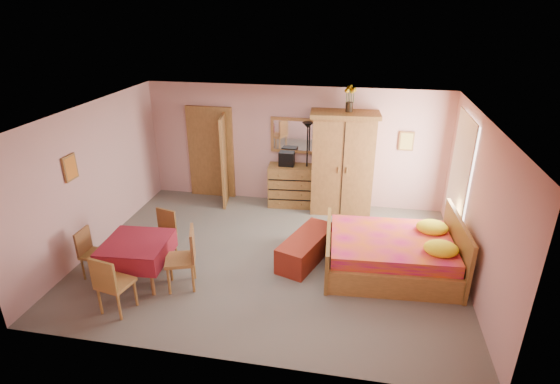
% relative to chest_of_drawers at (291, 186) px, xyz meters
% --- Properties ---
extents(floor, '(6.50, 6.50, 0.00)m').
position_rel_chest_of_drawers_xyz_m(floor, '(0.02, -2.25, -0.46)').
color(floor, slate).
rests_on(floor, ground).
extents(ceiling, '(6.50, 6.50, 0.00)m').
position_rel_chest_of_drawers_xyz_m(ceiling, '(0.02, -2.25, 2.14)').
color(ceiling, brown).
rests_on(ceiling, wall_back).
extents(wall_back, '(6.50, 0.10, 2.60)m').
position_rel_chest_of_drawers_xyz_m(wall_back, '(0.02, 0.25, 0.84)').
color(wall_back, '#CB9693').
rests_on(wall_back, floor).
extents(wall_front, '(6.50, 0.10, 2.60)m').
position_rel_chest_of_drawers_xyz_m(wall_front, '(0.02, -4.75, 0.84)').
color(wall_front, '#CB9693').
rests_on(wall_front, floor).
extents(wall_left, '(0.10, 5.00, 2.60)m').
position_rel_chest_of_drawers_xyz_m(wall_left, '(-3.23, -2.25, 0.84)').
color(wall_left, '#CB9693').
rests_on(wall_left, floor).
extents(wall_right, '(0.10, 5.00, 2.60)m').
position_rel_chest_of_drawers_xyz_m(wall_right, '(3.27, -2.25, 0.84)').
color(wall_right, '#CB9693').
rests_on(wall_right, floor).
extents(doorway, '(1.06, 0.12, 2.15)m').
position_rel_chest_of_drawers_xyz_m(doorway, '(-1.88, 0.22, 0.56)').
color(doorway, '#9E6B35').
rests_on(doorway, floor).
extents(window, '(0.08, 1.40, 1.95)m').
position_rel_chest_of_drawers_xyz_m(window, '(3.23, -1.05, 0.99)').
color(window, white).
rests_on(window, wall_right).
extents(picture_left, '(0.04, 0.32, 0.42)m').
position_rel_chest_of_drawers_xyz_m(picture_left, '(-3.20, -2.85, 1.24)').
color(picture_left, orange).
rests_on(picture_left, wall_left).
extents(picture_back, '(0.30, 0.04, 0.40)m').
position_rel_chest_of_drawers_xyz_m(picture_back, '(2.37, 0.22, 1.09)').
color(picture_back, '#D8BF59').
rests_on(picture_back, wall_back).
extents(chest_of_drawers, '(1.02, 0.57, 0.93)m').
position_rel_chest_of_drawers_xyz_m(chest_of_drawers, '(0.00, 0.00, 0.00)').
color(chest_of_drawers, olive).
rests_on(chest_of_drawers, floor).
extents(wall_mirror, '(0.98, 0.08, 0.77)m').
position_rel_chest_of_drawers_xyz_m(wall_mirror, '(0.00, 0.21, 1.09)').
color(wall_mirror, white).
rests_on(wall_mirror, wall_back).
extents(stereo, '(0.33, 0.25, 0.31)m').
position_rel_chest_of_drawers_xyz_m(stereo, '(-0.10, 0.01, 0.62)').
color(stereo, black).
rests_on(stereo, chest_of_drawers).
extents(floor_lamp, '(0.26, 0.26, 1.89)m').
position_rel_chest_of_drawers_xyz_m(floor_lamp, '(0.34, 0.03, 0.48)').
color(floor_lamp, black).
rests_on(floor_lamp, floor).
extents(wardrobe, '(1.44, 0.82, 2.17)m').
position_rel_chest_of_drawers_xyz_m(wardrobe, '(1.09, -0.07, 0.62)').
color(wardrobe, olive).
rests_on(wardrobe, floor).
extents(sunflower_vase, '(0.21, 0.21, 0.52)m').
position_rel_chest_of_drawers_xyz_m(sunflower_vase, '(1.16, -0.02, 1.97)').
color(sunflower_vase, gold).
rests_on(sunflower_vase, wardrobe).
extents(bed, '(2.27, 1.84, 1.01)m').
position_rel_chest_of_drawers_xyz_m(bed, '(2.05, -2.27, 0.04)').
color(bed, '#C31368').
rests_on(bed, floor).
extents(bench, '(0.95, 1.48, 0.46)m').
position_rel_chest_of_drawers_xyz_m(bench, '(0.64, -2.18, -0.23)').
color(bench, maroon).
rests_on(bench, floor).
extents(dining_table, '(1.05, 1.05, 0.72)m').
position_rel_chest_of_drawers_xyz_m(dining_table, '(-1.94, -3.31, -0.10)').
color(dining_table, maroon).
rests_on(dining_table, floor).
extents(chair_south, '(0.51, 0.51, 0.95)m').
position_rel_chest_of_drawers_xyz_m(chair_south, '(-1.90, -4.07, 0.01)').
color(chair_south, '#AC783A').
rests_on(chair_south, floor).
extents(chair_north, '(0.48, 0.48, 0.87)m').
position_rel_chest_of_drawers_xyz_m(chair_north, '(-1.87, -2.60, -0.03)').
color(chair_north, '#AD713A').
rests_on(chair_north, floor).
extents(chair_west, '(0.38, 0.38, 0.83)m').
position_rel_chest_of_drawers_xyz_m(chair_west, '(-2.70, -3.32, -0.05)').
color(chair_west, olive).
rests_on(chair_west, floor).
extents(chair_east, '(0.58, 0.58, 1.00)m').
position_rel_chest_of_drawers_xyz_m(chair_east, '(-1.21, -3.35, 0.04)').
color(chair_east, '#B07A3B').
rests_on(chair_east, floor).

